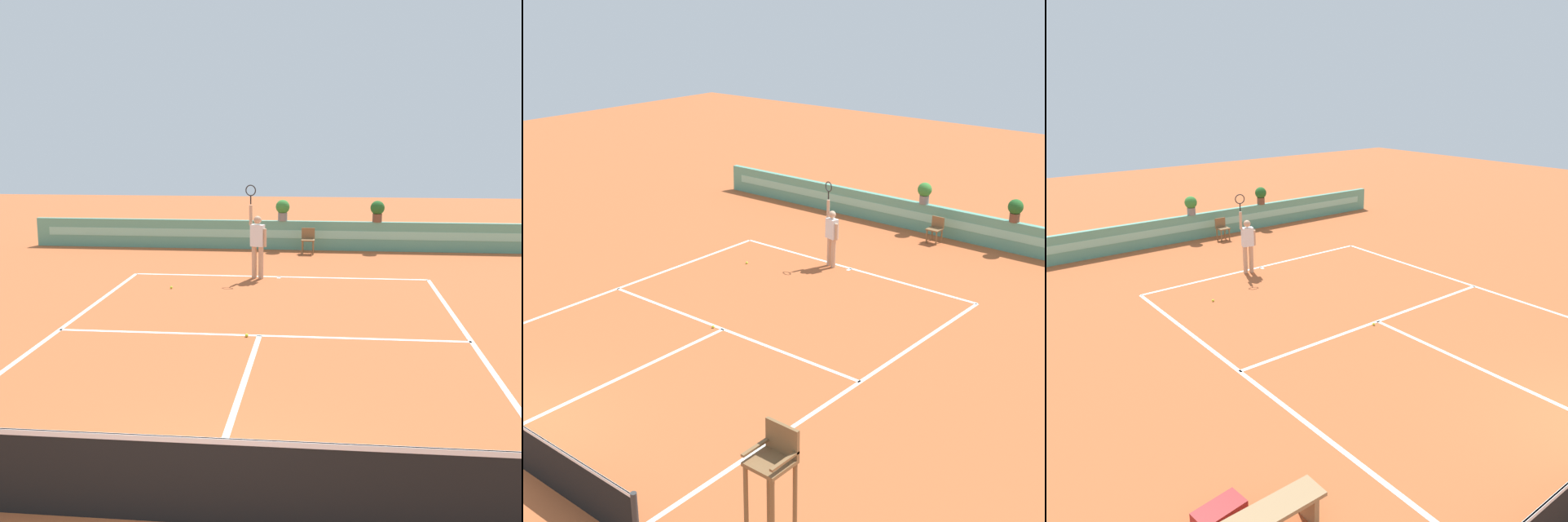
% 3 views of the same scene
% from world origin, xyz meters
% --- Properties ---
extents(ground_plane, '(60.00, 60.00, 0.00)m').
position_xyz_m(ground_plane, '(0.00, 6.00, 0.00)').
color(ground_plane, '#B2562D').
extents(court_lines, '(8.32, 11.94, 0.01)m').
position_xyz_m(court_lines, '(0.00, 6.72, 0.00)').
color(court_lines, white).
rests_on(court_lines, ground).
extents(back_wall_barrier, '(18.00, 0.21, 1.00)m').
position_xyz_m(back_wall_barrier, '(0.00, 16.39, 0.50)').
color(back_wall_barrier, '#599E84').
rests_on(back_wall_barrier, ground).
extents(ball_kid_chair, '(0.44, 0.44, 0.85)m').
position_xyz_m(ball_kid_chair, '(0.70, 15.66, 0.48)').
color(ball_kid_chair, brown).
rests_on(ball_kid_chair, ground).
extents(bench_courtside, '(1.60, 0.44, 0.51)m').
position_xyz_m(bench_courtside, '(-6.09, 2.35, 0.38)').
color(bench_courtside, '#99754C').
rests_on(bench_courtside, ground).
extents(gear_bag, '(0.73, 0.43, 0.36)m').
position_xyz_m(gear_bag, '(-6.50, 2.94, 0.18)').
color(gear_bag, maroon).
rests_on(gear_bag, ground).
extents(tennis_player, '(0.60, 0.31, 2.58)m').
position_xyz_m(tennis_player, '(-0.59, 11.67, 1.05)').
color(tennis_player, tan).
rests_on(tennis_player, ground).
extents(tennis_ball_near_baseline, '(0.07, 0.07, 0.07)m').
position_xyz_m(tennis_ball_near_baseline, '(-2.68, 10.19, 0.03)').
color(tennis_ball_near_baseline, '#CCE033').
rests_on(tennis_ball_near_baseline, ground).
extents(tennis_ball_mid_court, '(0.07, 0.07, 0.07)m').
position_xyz_m(tennis_ball_mid_court, '(-0.24, 6.30, 0.03)').
color(tennis_ball_mid_court, '#CCE033').
rests_on(tennis_ball_mid_court, ground).
extents(potted_plant_centre, '(0.48, 0.48, 0.72)m').
position_xyz_m(potted_plant_centre, '(-0.20, 16.39, 1.41)').
color(potted_plant_centre, gray).
rests_on(potted_plant_centre, back_wall_barrier).
extents(potted_plant_right, '(0.48, 0.48, 0.72)m').
position_xyz_m(potted_plant_right, '(3.02, 16.39, 1.41)').
color(potted_plant_right, brown).
rests_on(potted_plant_right, back_wall_barrier).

